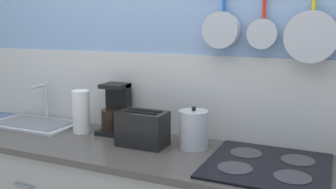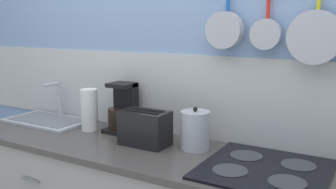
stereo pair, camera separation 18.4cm
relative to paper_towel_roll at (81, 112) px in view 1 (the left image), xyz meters
The scene contains 8 objects.
wall_back 0.60m from the paper_towel_roll, 23.63° to the left, with size 7.20×0.16×2.60m.
countertop 0.54m from the paper_towel_roll, 12.02° to the right, with size 2.42×0.59×0.03m.
sink_basin 0.40m from the paper_towel_roll, behind, with size 0.56×0.32×0.25m.
paper_towel_roll is the anchor object (origin of this frame).
coffee_maker 0.20m from the paper_towel_roll, 24.93° to the left, with size 0.16×0.18×0.29m.
toaster 0.46m from the paper_towel_roll, ahead, with size 0.27×0.16×0.19m.
kettle 0.71m from the paper_towel_roll, ahead, with size 0.15×0.15×0.22m.
cooktop 1.12m from the paper_towel_roll, ahead, with size 0.54×0.54×0.01m.
Camera 1 is at (0.86, -1.64, 1.57)m, focal length 40.00 mm.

